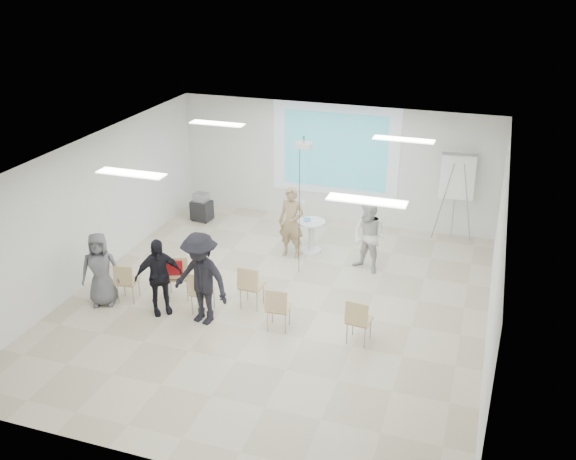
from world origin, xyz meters
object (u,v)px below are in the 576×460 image
(player_right, at_px, (369,233))
(av_cart, at_px, (202,208))
(chair_far_left, at_px, (126,280))
(audience_left, at_px, (158,271))
(audience_mid, at_px, (200,273))
(chair_center, at_px, (250,284))
(player_left, at_px, (291,218))
(pedestal_table, at_px, (311,234))
(chair_left_inner, at_px, (201,290))
(audience_outer, at_px, (100,265))
(chair_right_inner, at_px, (278,306))
(chair_right_far, at_px, (358,318))
(laptop, at_px, (203,290))
(flipchart_easel, at_px, (457,177))
(chair_left_mid, at_px, (177,273))

(player_right, distance_m, av_cart, 4.86)
(player_right, xyz_separation_m, chair_far_left, (-4.22, -2.81, -0.39))
(audience_left, bearing_deg, audience_mid, -44.44)
(av_cart, bearing_deg, chair_center, -45.60)
(player_left, bearing_deg, pedestal_table, 48.48)
(chair_left_inner, bearing_deg, audience_outer, -178.34)
(player_left, relative_size, chair_right_inner, 2.14)
(player_right, height_order, chair_left_inner, player_right)
(chair_left_inner, xyz_separation_m, chair_right_inner, (1.57, -0.10, -0.00))
(player_left, height_order, chair_right_inner, player_left)
(player_left, height_order, chair_center, player_left)
(pedestal_table, distance_m, av_cart, 3.31)
(chair_right_far, bearing_deg, pedestal_table, 124.49)
(chair_far_left, xyz_separation_m, chair_left_inner, (1.59, 0.05, 0.03))
(player_left, bearing_deg, player_right, -1.90)
(laptop, bearing_deg, chair_left_inner, 88.85)
(audience_left, bearing_deg, audience_outer, 141.06)
(chair_far_left, bearing_deg, pedestal_table, 41.32)
(chair_far_left, relative_size, audience_left, 0.47)
(chair_right_far, relative_size, flipchart_easel, 0.41)
(chair_right_inner, bearing_deg, laptop, 168.03)
(chair_right_inner, relative_size, audience_mid, 0.42)
(chair_right_inner, relative_size, av_cart, 1.19)
(audience_outer, bearing_deg, chair_right_far, -22.18)
(player_left, distance_m, chair_left_inner, 3.09)
(audience_outer, bearing_deg, chair_left_inner, -17.16)
(chair_right_inner, bearing_deg, chair_far_left, 174.28)
(laptop, height_order, flipchart_easel, flipchart_easel)
(audience_left, bearing_deg, chair_left_mid, 38.87)
(pedestal_table, bearing_deg, chair_right_far, -61.26)
(flipchart_easel, bearing_deg, player_left, -154.74)
(chair_left_mid, bearing_deg, chair_right_far, -28.86)
(flipchart_easel, distance_m, av_cart, 6.36)
(audience_left, distance_m, av_cart, 4.60)
(player_right, relative_size, audience_mid, 0.86)
(chair_left_mid, xyz_separation_m, laptop, (0.67, -0.26, -0.11))
(audience_left, height_order, audience_mid, audience_mid)
(player_left, relative_size, chair_left_mid, 1.92)
(laptop, height_order, audience_mid, audience_mid)
(player_right, xyz_separation_m, audience_outer, (-4.62, -3.01, -0.04))
(chair_right_inner, bearing_deg, chair_right_far, -3.13)
(laptop, bearing_deg, chair_right_inner, 167.28)
(chair_right_inner, xyz_separation_m, audience_mid, (-1.43, -0.14, 0.51))
(flipchart_easel, bearing_deg, chair_left_mid, -142.46)
(chair_right_inner, xyz_separation_m, chair_right_far, (1.47, 0.04, 0.00))
(chair_right_inner, distance_m, audience_mid, 1.52)
(chair_left_inner, xyz_separation_m, audience_mid, (0.14, -0.25, 0.51))
(chair_right_far, xyz_separation_m, laptop, (-3.05, 0.16, -0.05))
(pedestal_table, height_order, chair_right_far, chair_right_far)
(player_right, relative_size, audience_outer, 1.05)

